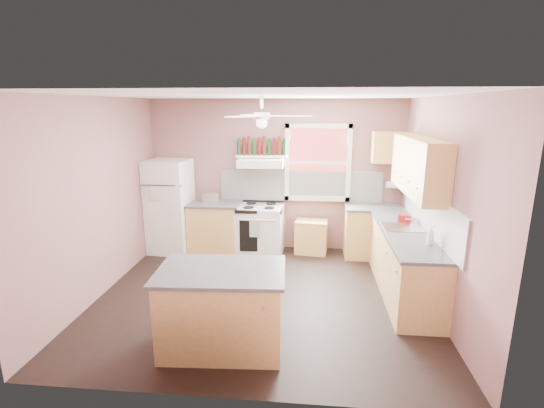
# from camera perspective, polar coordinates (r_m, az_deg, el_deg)

# --- Properties ---
(floor) EXTENTS (4.50, 4.50, 0.00)m
(floor) POSITION_cam_1_polar(r_m,az_deg,el_deg) (5.63, -1.34, -13.17)
(floor) COLOR black
(floor) RESTS_ON ground
(ceiling) EXTENTS (4.50, 4.50, 0.00)m
(ceiling) POSITION_cam_1_polar(r_m,az_deg,el_deg) (5.01, -1.52, 15.47)
(ceiling) COLOR white
(ceiling) RESTS_ON ground
(wall_back) EXTENTS (4.50, 0.05, 2.70)m
(wall_back) POSITION_cam_1_polar(r_m,az_deg,el_deg) (7.13, 0.52, 4.13)
(wall_back) COLOR #825756
(wall_back) RESTS_ON ground
(wall_right) EXTENTS (0.05, 4.00, 2.70)m
(wall_right) POSITION_cam_1_polar(r_m,az_deg,el_deg) (5.39, 23.37, -0.27)
(wall_right) COLOR #825756
(wall_right) RESTS_ON ground
(wall_left) EXTENTS (0.05, 4.00, 2.70)m
(wall_left) POSITION_cam_1_polar(r_m,az_deg,el_deg) (5.88, -24.04, 0.78)
(wall_left) COLOR #825756
(wall_left) RESTS_ON ground
(backsplash_back) EXTENTS (2.90, 0.03, 0.55)m
(backsplash_back) POSITION_cam_1_polar(r_m,az_deg,el_deg) (7.10, 4.11, 2.62)
(backsplash_back) COLOR white
(backsplash_back) RESTS_ON wall_back
(backsplash_right) EXTENTS (0.03, 2.60, 0.55)m
(backsplash_right) POSITION_cam_1_polar(r_m,az_deg,el_deg) (5.69, 21.92, -1.23)
(backsplash_right) COLOR white
(backsplash_right) RESTS_ON wall_right
(window_view) EXTENTS (1.00, 0.02, 1.20)m
(window_view) POSITION_cam_1_polar(r_m,az_deg,el_deg) (7.02, 6.63, 5.96)
(window_view) COLOR maroon
(window_view) RESTS_ON wall_back
(window_frame) EXTENTS (1.16, 0.07, 1.36)m
(window_frame) POSITION_cam_1_polar(r_m,az_deg,el_deg) (7.00, 6.64, 5.92)
(window_frame) COLOR white
(window_frame) RESTS_ON wall_back
(refrigerator) EXTENTS (0.75, 0.73, 1.66)m
(refrigerator) POSITION_cam_1_polar(r_m,az_deg,el_deg) (7.27, -14.55, -0.32)
(refrigerator) COLOR white
(refrigerator) RESTS_ON floor
(base_cabinet_left) EXTENTS (0.90, 0.60, 0.86)m
(base_cabinet_left) POSITION_cam_1_polar(r_m,az_deg,el_deg) (7.20, -8.17, -3.44)
(base_cabinet_left) COLOR #B28B4A
(base_cabinet_left) RESTS_ON floor
(counter_left) EXTENTS (0.92, 0.62, 0.04)m
(counter_left) POSITION_cam_1_polar(r_m,az_deg,el_deg) (7.08, -8.29, 0.03)
(counter_left) COLOR #434446
(counter_left) RESTS_ON base_cabinet_left
(toaster) EXTENTS (0.30, 0.21, 0.18)m
(toaster) POSITION_cam_1_polar(r_m,az_deg,el_deg) (7.09, -8.88, 0.94)
(toaster) COLOR silver
(toaster) RESTS_ON counter_left
(stove) EXTENTS (0.84, 0.69, 0.86)m
(stove) POSITION_cam_1_polar(r_m,az_deg,el_deg) (7.05, -1.70, -3.68)
(stove) COLOR white
(stove) RESTS_ON floor
(range_hood) EXTENTS (0.78, 0.50, 0.14)m
(range_hood) POSITION_cam_1_polar(r_m,az_deg,el_deg) (6.84, -1.60, 6.00)
(range_hood) COLOR white
(range_hood) RESTS_ON wall_back
(bottle_shelf) EXTENTS (0.90, 0.26, 0.03)m
(bottle_shelf) POSITION_cam_1_polar(r_m,az_deg,el_deg) (6.95, -1.49, 6.95)
(bottle_shelf) COLOR white
(bottle_shelf) RESTS_ON range_hood
(cart) EXTENTS (0.59, 0.43, 0.56)m
(cart) POSITION_cam_1_polar(r_m,az_deg,el_deg) (7.10, 5.67, -4.91)
(cart) COLOR #B28B4A
(cart) RESTS_ON floor
(base_cabinet_corner) EXTENTS (1.00, 0.60, 0.86)m
(base_cabinet_corner) POSITION_cam_1_polar(r_m,az_deg,el_deg) (7.10, 14.52, -4.02)
(base_cabinet_corner) COLOR #B28B4A
(base_cabinet_corner) RESTS_ON floor
(base_cabinet_right) EXTENTS (0.60, 2.20, 0.86)m
(base_cabinet_right) POSITION_cam_1_polar(r_m,az_deg,el_deg) (5.85, 18.55, -8.24)
(base_cabinet_right) COLOR #B28B4A
(base_cabinet_right) RESTS_ON floor
(counter_corner) EXTENTS (1.02, 0.62, 0.04)m
(counter_corner) POSITION_cam_1_polar(r_m,az_deg,el_deg) (6.98, 14.74, -0.50)
(counter_corner) COLOR #434446
(counter_corner) RESTS_ON base_cabinet_corner
(counter_right) EXTENTS (0.62, 2.22, 0.04)m
(counter_right) POSITION_cam_1_polar(r_m,az_deg,el_deg) (5.70, 18.80, -4.04)
(counter_right) COLOR #434446
(counter_right) RESTS_ON base_cabinet_right
(sink) EXTENTS (0.55, 0.45, 0.03)m
(sink) POSITION_cam_1_polar(r_m,az_deg,el_deg) (5.88, 18.38, -3.30)
(sink) COLOR silver
(sink) RESTS_ON counter_right
(faucet) EXTENTS (0.03, 0.03, 0.14)m
(faucet) POSITION_cam_1_polar(r_m,az_deg,el_deg) (5.90, 19.96, -2.62)
(faucet) COLOR silver
(faucet) RESTS_ON sink
(upper_cabinet_right) EXTENTS (0.33, 1.80, 0.76)m
(upper_cabinet_right) POSITION_cam_1_polar(r_m,az_deg,el_deg) (5.72, 20.43, 5.18)
(upper_cabinet_right) COLOR #B28B4A
(upper_cabinet_right) RESTS_ON wall_right
(upper_cabinet_corner) EXTENTS (0.60, 0.33, 0.52)m
(upper_cabinet_corner) POSITION_cam_1_polar(r_m,az_deg,el_deg) (6.97, 16.73, 7.88)
(upper_cabinet_corner) COLOR #B28B4A
(upper_cabinet_corner) RESTS_ON wall_back
(paper_towel) EXTENTS (0.26, 0.12, 0.12)m
(paper_towel) POSITION_cam_1_polar(r_m,az_deg,el_deg) (7.11, 17.27, 2.66)
(paper_towel) COLOR white
(paper_towel) RESTS_ON wall_back
(island) EXTENTS (1.31, 0.87, 0.86)m
(island) POSITION_cam_1_polar(r_m,az_deg,el_deg) (4.43, -7.21, -14.99)
(island) COLOR #B28B4A
(island) RESTS_ON floor
(island_top) EXTENTS (1.39, 0.95, 0.04)m
(island_top) POSITION_cam_1_polar(r_m,az_deg,el_deg) (4.23, -7.40, -9.65)
(island_top) COLOR #434446
(island_top) RESTS_ON island
(ceiling_fan_hub) EXTENTS (0.20, 0.20, 0.08)m
(ceiling_fan_hub) POSITION_cam_1_polar(r_m,az_deg,el_deg) (5.01, -1.50, 12.62)
(ceiling_fan_hub) COLOR white
(ceiling_fan_hub) RESTS_ON ceiling
(soap_bottle) EXTENTS (0.10, 0.09, 0.24)m
(soap_bottle) POSITION_cam_1_polar(r_m,az_deg,el_deg) (5.24, 22.00, -4.26)
(soap_bottle) COLOR silver
(soap_bottle) RESTS_ON counter_right
(red_caddy) EXTENTS (0.20, 0.16, 0.10)m
(red_caddy) POSITION_cam_1_polar(r_m,az_deg,el_deg) (6.19, 18.64, -1.94)
(red_caddy) COLOR #A70E10
(red_caddy) RESTS_ON counter_right
(wine_bottles) EXTENTS (0.86, 0.06, 0.31)m
(wine_bottles) POSITION_cam_1_polar(r_m,az_deg,el_deg) (6.93, -1.49, 8.26)
(wine_bottles) COLOR #143819
(wine_bottles) RESTS_ON bottle_shelf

